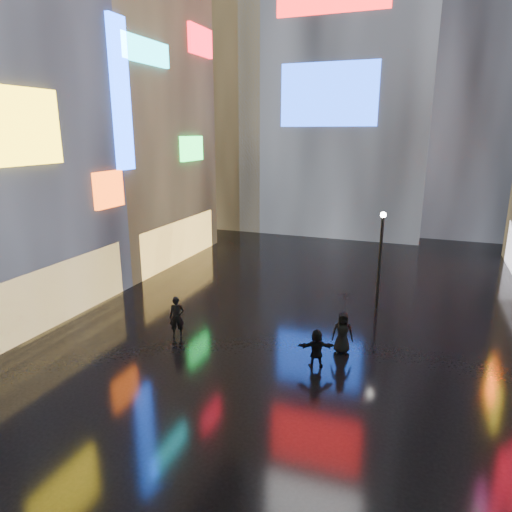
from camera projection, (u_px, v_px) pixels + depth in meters
The scene contains 9 objects.
ground at pixel (309, 310), 23.99m from camera, with size 140.00×140.00×0.00m, color black.
building_left_far at pixel (113, 104), 31.92m from camera, with size 10.28×12.00×22.00m.
tower_flank_right at pixel (488, 38), 39.96m from camera, with size 12.00×12.00×34.00m, color black.
tower_flank_left at pixel (230, 91), 45.18m from camera, with size 10.00×10.00×26.00m, color black.
lamp_far at pixel (380, 255), 23.37m from camera, with size 0.30×0.30×5.20m.
pedestrian_4 at pixel (342, 333), 19.16m from camera, with size 0.89×0.58×1.82m, color black.
pedestrian_5 at pixel (316, 349), 18.02m from camera, with size 1.46×0.46×1.57m, color black.
pedestrian_6 at pixel (177, 317), 20.69m from camera, with size 0.69×0.45×1.89m, color black.
umbrella_2 at pixel (344, 303), 18.81m from camera, with size 0.92×0.93×0.84m, color black.
Camera 1 is at (5.22, -1.95, 9.06)m, focal length 32.00 mm.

